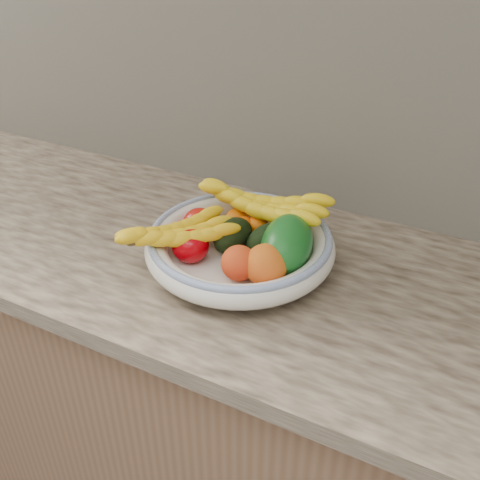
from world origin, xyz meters
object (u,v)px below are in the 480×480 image
object	(u,v)px
fruit_bowl	(240,245)
banana_bunch_back	(261,208)
green_mango	(287,245)
banana_bunch_front	(177,237)

from	to	relation	value
fruit_bowl	banana_bunch_back	xyz separation A→B (m)	(0.00, 0.09, 0.04)
green_mango	banana_bunch_front	distance (m)	0.22
fruit_bowl	banana_bunch_back	world-z (taller)	banana_bunch_back
green_mango	banana_bunch_back	xyz separation A→B (m)	(-0.10, 0.09, 0.01)
fruit_bowl	green_mango	world-z (taller)	green_mango
fruit_bowl	banana_bunch_front	distance (m)	0.13
banana_bunch_front	green_mango	bearing A→B (deg)	-32.21
banana_bunch_back	banana_bunch_front	world-z (taller)	banana_bunch_back
fruit_bowl	banana_bunch_front	bearing A→B (deg)	-143.22
green_mango	banana_bunch_front	size ratio (longest dim) A/B	0.60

